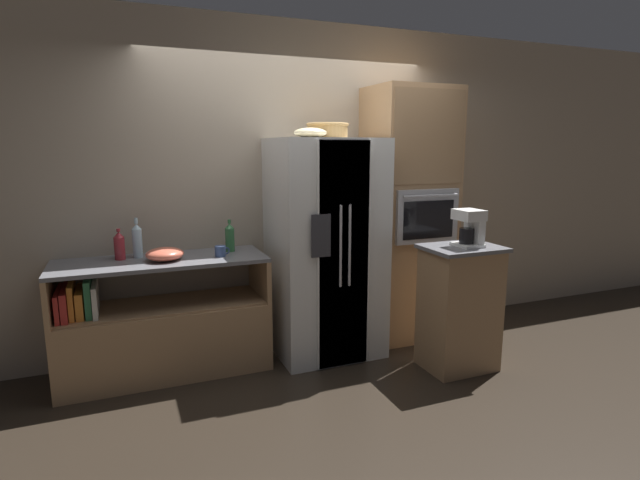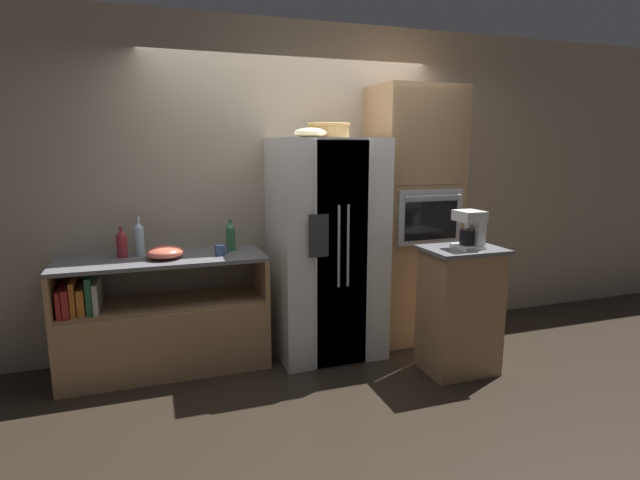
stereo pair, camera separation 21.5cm
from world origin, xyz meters
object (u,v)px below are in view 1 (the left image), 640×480
at_px(refrigerator, 325,248).
at_px(coffee_maker, 471,226).
at_px(wall_oven, 408,215).
at_px(mixing_bowl, 165,254).
at_px(bottle_wide, 137,240).
at_px(fruit_bowl, 310,133).
at_px(bottle_tall, 230,237).
at_px(bottle_short, 119,245).
at_px(mug, 221,251).
at_px(wicker_basket, 327,130).

distance_m(refrigerator, coffee_maker, 1.18).
distance_m(wall_oven, mixing_bowl, 2.15).
height_order(refrigerator, bottle_wide, refrigerator).
height_order(refrigerator, fruit_bowl, fruit_bowl).
bearing_deg(fruit_bowl, mixing_bowl, 174.13).
xyz_separation_m(refrigerator, bottle_tall, (-0.77, 0.18, 0.12)).
height_order(wall_oven, bottle_short, wall_oven).
bearing_deg(wall_oven, coffee_maker, -86.50).
distance_m(fruit_bowl, coffee_maker, 1.43).
height_order(refrigerator, mug, refrigerator).
bearing_deg(bottle_short, fruit_bowl, -10.56).
relative_size(refrigerator, wall_oven, 0.80).
relative_size(bottle_wide, coffee_maker, 1.08).
height_order(bottle_short, mixing_bowl, bottle_short).
xyz_separation_m(wicker_basket, bottle_wide, (-1.53, 0.13, -0.84)).
bearing_deg(mixing_bowl, bottle_tall, 14.81).
bearing_deg(refrigerator, wicker_basket, 59.13).
distance_m(wicker_basket, bottle_tall, 1.19).
bearing_deg(refrigerator, wall_oven, 5.43).
distance_m(bottle_tall, bottle_wide, 0.71).
bearing_deg(bottle_short, bottle_tall, -0.98).
relative_size(refrigerator, mixing_bowl, 6.51).
distance_m(refrigerator, bottle_tall, 0.80).
bearing_deg(bottle_wide, bottle_short, -168.94).
relative_size(bottle_tall, mug, 2.26).
xyz_separation_m(bottle_tall, bottle_wide, (-0.71, 0.04, 0.02)).
height_order(bottle_tall, mug, bottle_tall).
bearing_deg(wicker_basket, mixing_bowl, -177.88).
bearing_deg(mug, wicker_basket, 4.63).
xyz_separation_m(fruit_bowl, mug, (-0.72, 0.09, -0.91)).
bearing_deg(fruit_bowl, bottle_wide, 167.37).
xyz_separation_m(wicker_basket, bottle_tall, (-0.82, 0.09, -0.86)).
distance_m(refrigerator, fruit_bowl, 0.96).
xyz_separation_m(refrigerator, fruit_bowl, (-0.16, -0.08, 0.95)).
height_order(bottle_short, bottle_wide, bottle_wide).
distance_m(bottle_short, mug, 0.75).
distance_m(refrigerator, bottle_short, 1.62).
relative_size(refrigerator, coffee_maker, 6.37).
xyz_separation_m(refrigerator, bottle_wide, (-1.48, 0.22, 0.13)).
height_order(wall_oven, wicker_basket, wall_oven).
height_order(refrigerator, mixing_bowl, refrigerator).
distance_m(bottle_tall, coffee_maker, 1.90).
xyz_separation_m(bottle_short, bottle_wide, (0.13, 0.03, 0.03)).
relative_size(fruit_bowl, bottle_tall, 0.98).
height_order(wall_oven, fruit_bowl, wall_oven).
relative_size(wall_oven, mixing_bowl, 8.10).
distance_m(wall_oven, coffee_maker, 0.81).
height_order(bottle_tall, coffee_maker, coffee_maker).
bearing_deg(coffee_maker, mug, 157.37).
bearing_deg(refrigerator, mixing_bowl, 178.34).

